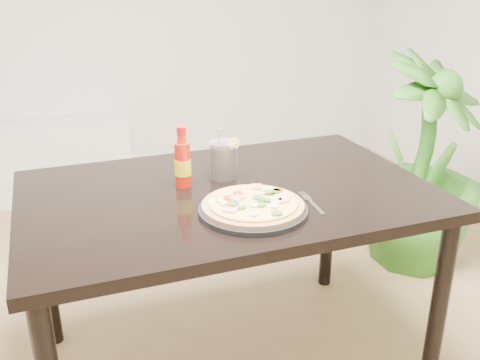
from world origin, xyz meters
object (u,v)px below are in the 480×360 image
object	(u,v)px
dining_table	(228,211)
cola_cup	(223,161)
plate	(253,210)
hot_sauce_bottle	(183,163)
houseplant	(423,163)
media_console	(23,163)
pizza	(253,204)
fork	(311,202)

from	to	relation	value
dining_table	cola_cup	size ratio (longest dim) A/B	7.24
plate	cola_cup	size ratio (longest dim) A/B	1.78
plate	cola_cup	xyz separation A→B (m)	(0.01, 0.32, 0.06)
hot_sauce_bottle	plate	bearing A→B (deg)	-62.62
dining_table	cola_cup	world-z (taller)	cola_cup
hot_sauce_bottle	houseplant	size ratio (longest dim) A/B	0.20
media_console	houseplant	bearing A→B (deg)	-39.42
hot_sauce_bottle	pizza	bearing A→B (deg)	-62.70
dining_table	pizza	distance (m)	0.23
dining_table	plate	size ratio (longest dim) A/B	4.07
dining_table	hot_sauce_bottle	world-z (taller)	hot_sauce_bottle
houseplant	media_console	bearing A→B (deg)	140.58
fork	pizza	bearing A→B (deg)	-174.94
dining_table	cola_cup	xyz separation A→B (m)	(0.02, 0.12, 0.15)
media_console	plate	bearing A→B (deg)	-71.36
fork	media_console	world-z (taller)	fork
dining_table	fork	bearing A→B (deg)	-43.11
fork	media_console	distance (m)	2.50
hot_sauce_bottle	houseplant	distance (m)	1.42
houseplant	media_console	size ratio (longest dim) A/B	0.78
dining_table	fork	distance (m)	0.31
cola_cup	hot_sauce_bottle	bearing A→B (deg)	-167.87
pizza	hot_sauce_bottle	bearing A→B (deg)	117.30
pizza	cola_cup	world-z (taller)	cola_cup
media_console	hot_sauce_bottle	bearing A→B (deg)	-72.73
hot_sauce_bottle	cola_cup	bearing A→B (deg)	12.13
pizza	houseplant	distance (m)	1.38
plate	hot_sauce_bottle	size ratio (longest dim) A/B	1.59
plate	hot_sauce_bottle	distance (m)	0.33
pizza	dining_table	bearing A→B (deg)	93.37
pizza	hot_sauce_bottle	xyz separation A→B (m)	(-0.15, 0.29, 0.06)
pizza	houseplant	xyz separation A→B (m)	(1.19, 0.65, -0.23)
plate	media_console	world-z (taller)	plate
pizza	fork	world-z (taller)	pizza
fork	houseplant	distance (m)	1.20
hot_sauce_bottle	media_console	size ratio (longest dim) A/B	0.15
dining_table	hot_sauce_bottle	bearing A→B (deg)	148.58
plate	pizza	distance (m)	0.02
dining_table	houseplant	bearing A→B (deg)	20.31
pizza	media_console	size ratio (longest dim) A/B	0.23
dining_table	pizza	world-z (taller)	pizza
plate	fork	world-z (taller)	plate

